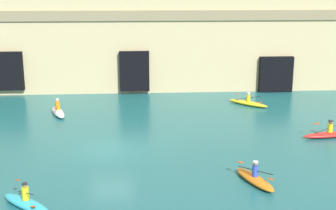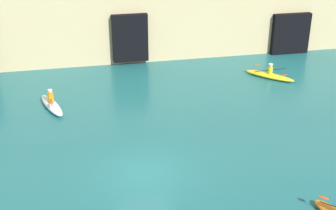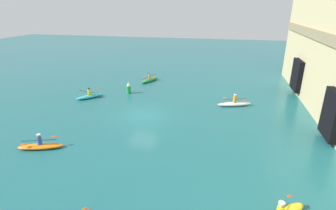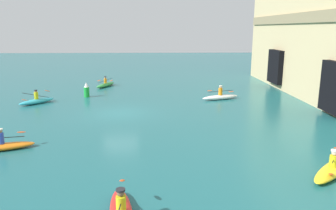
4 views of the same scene
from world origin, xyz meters
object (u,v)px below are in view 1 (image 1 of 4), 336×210
(kayak_cyan, at_px, (26,203))
(kayak_red, at_px, (330,134))
(kayak_white, at_px, (58,111))
(kayak_yellow, at_px, (248,103))
(kayak_orange, at_px, (255,179))

(kayak_cyan, xyz_separation_m, kayak_red, (16.81, 8.53, -0.02))
(kayak_white, relative_size, kayak_yellow, 1.11)
(kayak_orange, bearing_deg, kayak_red, 116.83)
(kayak_white, xyz_separation_m, kayak_orange, (11.45, -13.12, -0.04))
(kayak_cyan, relative_size, kayak_yellow, 0.88)
(kayak_cyan, xyz_separation_m, kayak_yellow, (13.61, 16.97, -0.03))
(kayak_orange, bearing_deg, kayak_cyan, -98.32)
(kayak_white, height_order, kayak_red, kayak_white)
(kayak_white, bearing_deg, kayak_red, -129.26)
(kayak_white, height_order, kayak_yellow, kayak_white)
(kayak_orange, height_order, kayak_yellow, kayak_orange)
(kayak_orange, distance_m, kayak_yellow, 15.36)
(kayak_red, height_order, kayak_yellow, kayak_red)
(kayak_cyan, bearing_deg, kayak_orange, -128.00)
(kayak_yellow, bearing_deg, kayak_white, 53.37)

